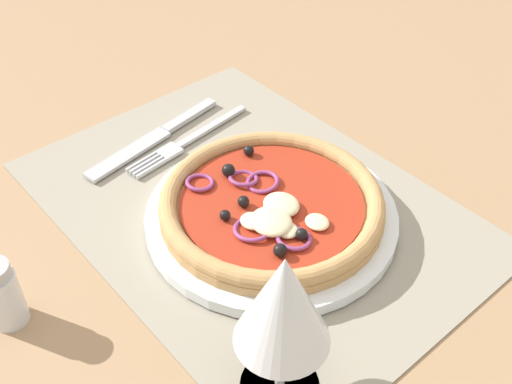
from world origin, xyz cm
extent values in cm
cube|color=#9E7A56|center=(0.00, 0.00, -1.20)|extent=(190.00, 140.00, 2.40)
cube|color=gray|center=(0.00, 0.00, 0.20)|extent=(47.12, 33.72, 0.40)
cylinder|color=white|center=(-3.39, 0.36, 1.04)|extent=(25.49, 25.49, 1.28)
cylinder|color=tan|center=(-3.39, 0.36, 2.18)|extent=(22.51, 22.51, 1.00)
torus|color=tan|center=(-3.39, 0.36, 3.04)|extent=(22.51, 22.51, 1.80)
cylinder|color=#A82D19|center=(-3.39, 0.36, 2.83)|extent=(18.46, 18.46, 0.30)
ellipsoid|color=beige|center=(-8.67, -1.07, 3.34)|extent=(2.45, 2.20, 0.73)
ellipsoid|color=beige|center=(-4.57, 3.50, 3.36)|extent=(2.54, 2.28, 0.76)
ellipsoid|color=beige|center=(-6.00, 2.39, 3.61)|extent=(4.24, 3.82, 1.27)
ellipsoid|color=beige|center=(-4.89, 1.13, 3.35)|extent=(2.49, 2.24, 0.75)
ellipsoid|color=beige|center=(-7.53, 1.86, 3.34)|extent=(2.41, 2.17, 0.72)
ellipsoid|color=beige|center=(-4.80, 0.48, 3.54)|extent=(3.76, 3.39, 1.13)
sphere|color=black|center=(-2.37, 5.09, 3.51)|extent=(1.07, 1.07, 1.07)
sphere|color=black|center=(-9.05, 1.34, 3.56)|extent=(1.17, 1.17, 1.17)
sphere|color=black|center=(-9.30, 4.28, 3.62)|extent=(1.29, 1.29, 1.29)
sphere|color=black|center=(-2.06, 2.53, 3.57)|extent=(1.18, 1.18, 1.18)
sphere|color=black|center=(2.57, 0.68, 3.68)|extent=(1.40, 1.40, 1.40)
sphere|color=black|center=(3.86, -3.17, 3.56)|extent=(1.16, 1.16, 1.16)
sphere|color=black|center=(-5.07, 2.02, 3.48)|extent=(1.00, 1.00, 1.00)
torus|color=#8E3D75|center=(-8.72, 2.02, 3.23)|extent=(3.45, 3.46, 0.86)
torus|color=#8E3D75|center=(0.97, 0.49, 3.23)|extent=(3.23, 3.19, 1.23)
torus|color=#8E3D75|center=(3.37, 3.81, 3.23)|extent=(3.01, 3.02, 0.79)
torus|color=#8E3D75|center=(-0.74, -1.12, 3.23)|extent=(3.50, 3.50, 0.93)
torus|color=#8E3D75|center=(-5.27, 4.00, 3.23)|extent=(3.96, 3.93, 0.91)
cube|color=#B2B5BA|center=(13.51, -5.40, 0.62)|extent=(2.20, 11.19, 0.44)
cube|color=#B2B5BA|center=(12.70, 1.40, 0.62)|extent=(2.48, 2.76, 0.44)
cube|color=#B2B5BA|center=(13.20, 4.90, 0.62)|extent=(0.82, 4.33, 0.44)
cube|color=#B2B5BA|center=(12.60, 4.83, 0.62)|extent=(0.82, 4.33, 0.44)
cube|color=#B2B5BA|center=(12.00, 4.76, 0.62)|extent=(0.82, 4.33, 0.44)
cube|color=#B2B5BA|center=(11.41, 4.69, 0.62)|extent=(0.82, 4.33, 0.44)
cube|color=#B2B5BA|center=(17.03, -4.66, 0.71)|extent=(2.65, 8.50, 0.62)
cube|color=#B2B5BA|center=(15.41, 5.21, 0.62)|extent=(3.86, 11.77, 0.44)
cylinder|color=silver|center=(-17.78, 11.98, 3.40)|extent=(0.80, 0.80, 6.00)
cone|color=silver|center=(-17.78, 11.98, 10.65)|extent=(7.20, 7.20, 8.50)
cone|color=red|center=(-17.78, 11.98, 9.84)|extent=(5.34, 5.34, 6.09)
cylinder|color=silver|center=(2.54, 25.32, 2.75)|extent=(3.20, 3.20, 5.50)
camera|label=1|loc=(-37.29, 31.30, 44.49)|focal=43.86mm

